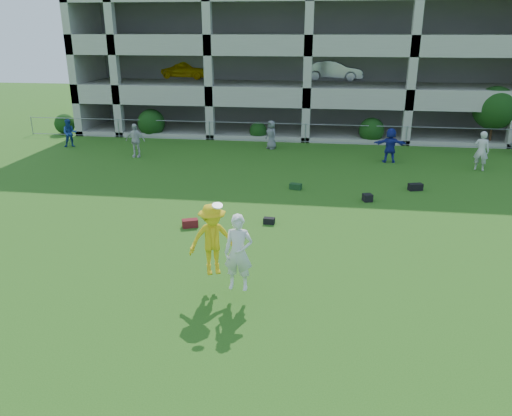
# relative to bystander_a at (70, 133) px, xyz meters

# --- Properties ---
(ground) EXTENTS (100.00, 100.00, 0.00)m
(ground) POSITION_rel_bystander_a_xyz_m (13.72, -15.93, -0.82)
(ground) COLOR #235114
(ground) RESTS_ON ground
(bystander_a) EXTENTS (0.99, 0.91, 1.65)m
(bystander_a) POSITION_rel_bystander_a_xyz_m (0.00, 0.00, 0.00)
(bystander_a) COLOR navy
(bystander_a) RESTS_ON ground
(bystander_b) EXTENTS (1.08, 0.47, 1.83)m
(bystander_b) POSITION_rel_bystander_a_xyz_m (4.73, -1.79, 0.09)
(bystander_b) COLOR silver
(bystander_b) RESTS_ON ground
(bystander_c) EXTENTS (0.94, 0.94, 1.65)m
(bystander_c) POSITION_rel_bystander_a_xyz_m (11.83, 1.20, 0.00)
(bystander_c) COLOR slate
(bystander_c) RESTS_ON ground
(bystander_d) EXTENTS (1.69, 0.56, 1.81)m
(bystander_d) POSITION_rel_bystander_a_xyz_m (18.32, -1.02, 0.08)
(bystander_d) COLOR navy
(bystander_d) RESTS_ON ground
(bystander_e) EXTENTS (0.84, 0.73, 1.96)m
(bystander_e) POSITION_rel_bystander_a_xyz_m (22.58, -2.00, 0.15)
(bystander_e) COLOR silver
(bystander_e) RESTS_ON ground
(bag_red_a) EXTENTS (0.62, 0.49, 0.28)m
(bag_red_a) POSITION_rel_bystander_a_xyz_m (10.35, -11.37, -0.68)
(bag_red_a) COLOR #51160E
(bag_red_a) RESTS_ON ground
(bag_black_b) EXTENTS (0.42, 0.28, 0.22)m
(bag_black_b) POSITION_rel_bystander_a_xyz_m (13.09, -10.66, -0.71)
(bag_black_b) COLOR black
(bag_black_b) RESTS_ON ground
(crate_d) EXTENTS (0.44, 0.44, 0.30)m
(crate_d) POSITION_rel_bystander_a_xyz_m (16.77, -7.63, -0.67)
(crate_d) COLOR black
(crate_d) RESTS_ON ground
(bag_black_e) EXTENTS (0.66, 0.46, 0.30)m
(bag_black_e) POSITION_rel_bystander_a_xyz_m (18.94, -5.85, -0.67)
(bag_black_e) COLOR black
(bag_black_e) RESTS_ON ground
(bag_green_g) EXTENTS (0.56, 0.42, 0.25)m
(bag_green_g) POSITION_rel_bystander_a_xyz_m (13.76, -6.43, -0.70)
(bag_green_g) COLOR #13351D
(bag_green_g) RESTS_ON ground
(frisbee_contest) EXTENTS (1.86, 1.30, 2.22)m
(frisbee_contest) POSITION_rel_bystander_a_xyz_m (12.39, -15.77, 0.60)
(frisbee_contest) COLOR yellow
(frisbee_contest) RESTS_ON ground
(parking_garage) EXTENTS (30.00, 14.00, 12.00)m
(parking_garage) POSITION_rel_bystander_a_xyz_m (13.71, 11.77, 5.19)
(parking_garage) COLOR #9E998C
(parking_garage) RESTS_ON ground
(fence) EXTENTS (36.06, 0.06, 1.20)m
(fence) POSITION_rel_bystander_a_xyz_m (13.72, 3.07, -0.21)
(fence) COLOR gray
(fence) RESTS_ON ground
(shrub_row) EXTENTS (34.38, 2.52, 3.50)m
(shrub_row) POSITION_rel_bystander_a_xyz_m (18.31, 3.77, 0.68)
(shrub_row) COLOR #163D11
(shrub_row) RESTS_ON ground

